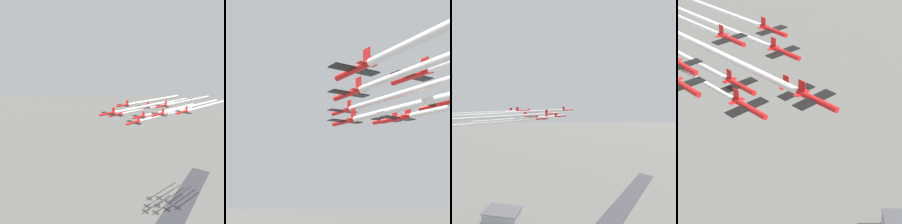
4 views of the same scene
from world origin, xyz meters
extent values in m
cube|color=#B7B7BC|center=(47.13, -87.33, 6.37)|extent=(38.39, 20.78, 12.73)
cube|color=#4C4C51|center=(47.13, -87.33, 12.98)|extent=(40.31, 21.82, 0.50)
cylinder|color=red|center=(-33.80, -36.14, 130.81)|extent=(7.00, 6.88, 1.07)
cube|color=black|center=(-33.38, -35.73, 130.81)|extent=(7.37, 7.47, 0.17)
cube|color=red|center=(-31.23, -33.62, 132.14)|extent=(1.21, 1.18, 2.14)
cube|color=red|center=(-31.23, -33.62, 130.81)|extent=(2.94, 2.97, 0.12)
cylinder|color=red|center=(-22.10, -33.25, 126.07)|extent=(7.00, 6.88, 1.07)
cube|color=black|center=(-21.68, -32.84, 126.07)|extent=(7.37, 7.47, 0.17)
cube|color=red|center=(-19.53, -30.73, 127.41)|extent=(1.21, 1.18, 2.14)
cube|color=red|center=(-19.53, -30.73, 126.07)|extent=(2.94, 2.97, 0.12)
cylinder|color=red|center=(-30.64, -24.51, 127.49)|extent=(7.00, 6.88, 1.07)
cube|color=black|center=(-30.22, -24.10, 127.49)|extent=(7.37, 7.47, 0.17)
cube|color=red|center=(-28.07, -21.99, 128.82)|extent=(1.21, 1.18, 2.14)
cube|color=red|center=(-28.07, -21.99, 127.49)|extent=(2.94, 2.97, 0.12)
cylinder|color=red|center=(-10.40, -30.36, 129.44)|extent=(7.00, 6.88, 1.07)
cube|color=black|center=(-9.98, -29.95, 129.44)|extent=(7.37, 7.47, 0.17)
cube|color=red|center=(-7.83, -27.84, 130.77)|extent=(1.21, 1.18, 2.14)
cube|color=red|center=(-7.83, -27.84, 129.44)|extent=(2.94, 2.97, 0.12)
cylinder|color=red|center=(-18.94, -21.62, 125.83)|extent=(7.00, 6.88, 1.07)
cube|color=black|center=(-18.52, -21.21, 125.83)|extent=(7.37, 7.47, 0.17)
cube|color=red|center=(-16.37, -19.10, 127.17)|extent=(1.21, 1.18, 2.14)
cube|color=red|center=(-16.37, -19.10, 125.83)|extent=(2.94, 2.97, 0.12)
cylinder|color=red|center=(-27.48, -12.88, 130.04)|extent=(7.00, 6.88, 1.07)
cube|color=black|center=(-27.07, -12.47, 130.04)|extent=(7.37, 7.47, 0.17)
cube|color=red|center=(-24.91, -10.36, 131.38)|extent=(1.21, 1.18, 2.14)
cube|color=red|center=(-24.91, -10.36, 130.04)|extent=(2.94, 2.97, 0.12)
cylinder|color=red|center=(1.30, -27.47, 130.06)|extent=(7.00, 6.88, 1.07)
cube|color=black|center=(1.72, -27.06, 130.06)|extent=(7.37, 7.47, 0.17)
cube|color=red|center=(3.87, -24.95, 131.39)|extent=(1.21, 1.18, 2.14)
cube|color=red|center=(3.87, -24.95, 130.06)|extent=(2.94, 2.97, 0.12)
cylinder|color=red|center=(-7.24, -18.73, 131.14)|extent=(7.00, 6.88, 1.07)
cube|color=black|center=(-6.82, -18.32, 131.14)|extent=(7.37, 7.47, 0.17)
cube|color=red|center=(-4.67, -16.21, 132.48)|extent=(1.21, 1.18, 2.14)
cube|color=red|center=(-4.67, -16.21, 131.14)|extent=(2.94, 2.97, 0.12)
cylinder|color=red|center=(-15.78, -9.99, 128.66)|extent=(7.00, 6.88, 1.07)
cube|color=black|center=(-15.37, -9.58, 128.66)|extent=(7.37, 7.47, 0.17)
cube|color=red|center=(-13.21, -7.47, 129.99)|extent=(1.21, 1.18, 2.14)
cube|color=red|center=(-13.21, -7.47, 128.66)|extent=(2.94, 2.97, 0.12)
cylinder|color=white|center=(-16.46, -19.19, 130.81)|extent=(29.32, 28.69, 1.27)
cylinder|color=white|center=(-2.55, -14.15, 126.07)|extent=(33.68, 32.95, 1.20)
cylinder|color=white|center=(-10.79, -5.10, 127.49)|extent=(34.05, 33.30, 0.85)
cylinder|color=white|center=(12.26, -8.22, 129.44)|extent=(39.84, 38.97, 1.13)
cylinder|color=white|center=(1.43, -1.71, 125.83)|extent=(35.22, 34.45, 1.04)
cylinder|color=white|center=(-7.00, 7.14, 130.04)|extent=(35.53, 34.76, 1.18)
cylinder|color=white|center=(18.71, -10.46, 130.06)|extent=(29.36, 28.73, 1.16)
cylinder|color=white|center=(12.30, 0.37, 131.14)|extent=(33.40, 32.67, 0.83)
cylinder|color=white|center=(1.65, 7.05, 128.66)|extent=(29.22, 28.58, 0.86)
camera|label=1|loc=(-25.08, -130.77, 153.82)|focal=35.00mm
camera|label=2|loc=(46.41, -20.28, 114.74)|focal=50.00mm
camera|label=3|loc=(-50.08, 86.88, 139.23)|focal=28.00mm
camera|label=4|loc=(-96.59, -32.26, 165.67)|focal=70.00mm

